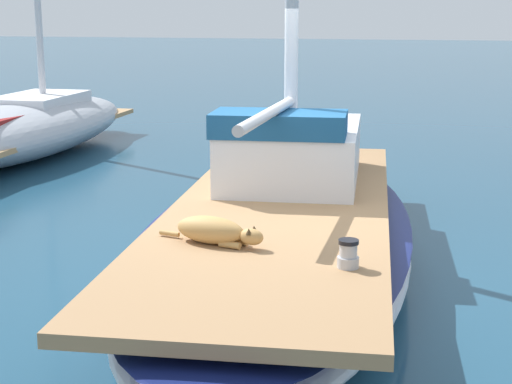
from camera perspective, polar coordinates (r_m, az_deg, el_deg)
The scene contains 7 objects.
ground_plane at distance 7.90m, azimuth 1.68°, elevation -5.57°, with size 120.00×120.00×0.00m, color navy.
sailboat_main at distance 7.80m, azimuth 1.70°, elevation -3.24°, with size 3.11×7.42×0.66m.
cabin_house at distance 8.73m, azimuth 2.56°, elevation 3.02°, with size 1.58×2.33×0.84m.
dog_tan at distance 6.43m, azimuth -2.96°, elevation -2.77°, with size 0.94×0.39×0.22m.
deck_winch at distance 5.88m, azimuth 6.56°, elevation -4.43°, with size 0.16×0.16×0.21m.
coiled_rope at distance 6.85m, azimuth -3.97°, elevation -2.54°, with size 0.32×0.32×0.04m, color beige.
moored_boat_port_side at distance 14.48m, azimuth -15.94°, elevation 4.53°, with size 2.20×6.46×6.66m.
Camera 1 is at (1.50, -7.34, 2.50)m, focal length 56.43 mm.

